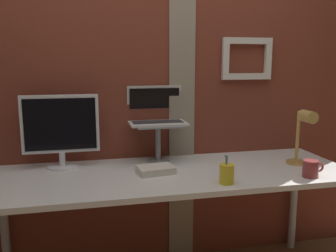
# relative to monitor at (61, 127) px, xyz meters

# --- Properties ---
(brick_wall_back) EXTENTS (3.44, 0.16, 2.63)m
(brick_wall_back) POSITION_rel_monitor_xyz_m (0.55, 0.18, 0.33)
(brick_wall_back) COLOR brown
(brick_wall_back) RESTS_ON ground_plane
(desk) EXTENTS (2.08, 0.71, 0.74)m
(desk) POSITION_rel_monitor_xyz_m (0.62, -0.23, -0.31)
(desk) COLOR white
(desk) RESTS_ON ground_plane
(monitor) EXTENTS (0.44, 0.18, 0.43)m
(monitor) POSITION_rel_monitor_xyz_m (0.00, 0.00, 0.00)
(monitor) COLOR white
(monitor) RESTS_ON desk
(laptop_stand) EXTENTS (0.28, 0.22, 0.24)m
(laptop_stand) POSITION_rel_monitor_xyz_m (0.58, 0.00, -0.08)
(laptop_stand) COLOR gray
(laptop_stand) RESTS_ON desk
(laptop) EXTENTS (0.35, 0.25, 0.23)m
(laptop) POSITION_rel_monitor_xyz_m (0.58, 0.06, 0.06)
(laptop) COLOR silver
(laptop) RESTS_ON laptop_stand
(desk_lamp) EXTENTS (0.12, 0.20, 0.34)m
(desk_lamp) POSITION_rel_monitor_xyz_m (1.41, -0.29, -0.03)
(desk_lamp) COLOR tan
(desk_lamp) RESTS_ON desk
(pen_cup) EXTENTS (0.07, 0.07, 0.15)m
(pen_cup) POSITION_rel_monitor_xyz_m (0.85, -0.49, -0.19)
(pen_cup) COLOR yellow
(pen_cup) RESTS_ON desk
(coffee_mug) EXTENTS (0.12, 0.08, 0.09)m
(coffee_mug) POSITION_rel_monitor_xyz_m (1.34, -0.49, -0.20)
(coffee_mug) COLOR maroon
(coffee_mug) RESTS_ON desk
(paper_clutter_stack) EXTENTS (0.22, 0.17, 0.04)m
(paper_clutter_stack) POSITION_rel_monitor_xyz_m (0.52, -0.23, -0.22)
(paper_clutter_stack) COLOR silver
(paper_clutter_stack) RESTS_ON desk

